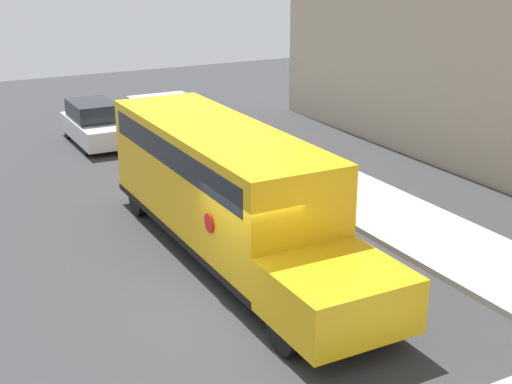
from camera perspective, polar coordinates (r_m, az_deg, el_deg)
name	(u,v)px	position (r m, az deg, el deg)	size (l,w,h in m)	color
ground_plane	(226,307)	(15.64, -2.39, -9.15)	(60.00, 60.00, 0.00)	#333335
sidewalk_strip	(454,247)	(19.03, 15.57, -4.25)	(44.00, 3.00, 0.15)	#B2ADA3
school_bus	(225,185)	(17.68, -2.53, 0.60)	(10.90, 2.57, 3.15)	yellow
parked_car	(95,124)	(28.56, -12.79, 5.34)	(4.16, 1.71, 1.64)	silver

